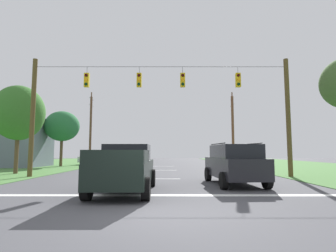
{
  "coord_description": "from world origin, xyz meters",
  "views": [
    {
      "loc": [
        0.5,
        -6.97,
        1.64
      ],
      "look_at": [
        0.53,
        10.86,
        3.38
      ],
      "focal_mm": 28.08,
      "sensor_mm": 36.0,
      "label": 1
    }
  ],
  "objects_px": {
    "suv_black": "(234,163)",
    "utility_pole_near_left": "(90,128)",
    "tree_roadside_left": "(18,113)",
    "distant_car_oncoming": "(235,160)",
    "utility_pole_mid_right": "(232,128)",
    "distant_car_crossing_white": "(97,158)",
    "pickup_truck": "(125,168)",
    "tree_roadside_right": "(62,126)",
    "overhead_signal_span": "(160,110)"
  },
  "relations": [
    {
      "from": "suv_black",
      "to": "utility_pole_near_left",
      "type": "bearing_deg",
      "value": 122.75
    },
    {
      "from": "suv_black",
      "to": "tree_roadside_left",
      "type": "height_order",
      "value": "tree_roadside_left"
    },
    {
      "from": "distant_car_oncoming",
      "to": "utility_pole_mid_right",
      "type": "relative_size",
      "value": 0.46
    },
    {
      "from": "distant_car_crossing_white",
      "to": "distant_car_oncoming",
      "type": "distance_m",
      "value": 17.2
    },
    {
      "from": "pickup_truck",
      "to": "utility_pole_near_left",
      "type": "distance_m",
      "value": 25.06
    },
    {
      "from": "pickup_truck",
      "to": "utility_pole_near_left",
      "type": "relative_size",
      "value": 0.57
    },
    {
      "from": "utility_pole_mid_right",
      "to": "tree_roadside_right",
      "type": "xyz_separation_m",
      "value": [
        -20.34,
        -4.64,
        -0.2
      ]
    },
    {
      "from": "pickup_truck",
      "to": "tree_roadside_left",
      "type": "height_order",
      "value": "tree_roadside_left"
    },
    {
      "from": "tree_roadside_right",
      "to": "tree_roadside_left",
      "type": "xyz_separation_m",
      "value": [
        0.62,
        -9.74,
        0.08
      ]
    },
    {
      "from": "tree_roadside_right",
      "to": "pickup_truck",
      "type": "bearing_deg",
      "value": -61.15
    },
    {
      "from": "distant_car_oncoming",
      "to": "distant_car_crossing_white",
      "type": "bearing_deg",
      "value": 153.99
    },
    {
      "from": "distant_car_crossing_white",
      "to": "tree_roadside_right",
      "type": "relative_size",
      "value": 0.7
    },
    {
      "from": "distant_car_crossing_white",
      "to": "distant_car_oncoming",
      "type": "bearing_deg",
      "value": -26.01
    },
    {
      "from": "utility_pole_mid_right",
      "to": "tree_roadside_left",
      "type": "xyz_separation_m",
      "value": [
        -19.72,
        -14.37,
        -0.12
      ]
    },
    {
      "from": "overhead_signal_span",
      "to": "pickup_truck",
      "type": "relative_size",
      "value": 3.19
    },
    {
      "from": "pickup_truck",
      "to": "tree_roadside_left",
      "type": "relative_size",
      "value": 0.82
    },
    {
      "from": "overhead_signal_span",
      "to": "utility_pole_near_left",
      "type": "height_order",
      "value": "utility_pole_near_left"
    },
    {
      "from": "utility_pole_near_left",
      "to": "overhead_signal_span",
      "type": "bearing_deg",
      "value": -60.37
    },
    {
      "from": "utility_pole_near_left",
      "to": "tree_roadside_right",
      "type": "height_order",
      "value": "utility_pole_near_left"
    },
    {
      "from": "distant_car_oncoming",
      "to": "overhead_signal_span",
      "type": "bearing_deg",
      "value": -130.37
    },
    {
      "from": "suv_black",
      "to": "distant_car_crossing_white",
      "type": "distance_m",
      "value": 23.25
    },
    {
      "from": "distant_car_crossing_white",
      "to": "tree_roadside_left",
      "type": "height_order",
      "value": "tree_roadside_left"
    },
    {
      "from": "tree_roadside_left",
      "to": "pickup_truck",
      "type": "bearing_deg",
      "value": -42.38
    },
    {
      "from": "tree_roadside_right",
      "to": "tree_roadside_left",
      "type": "relative_size",
      "value": 0.93
    },
    {
      "from": "utility_pole_near_left",
      "to": "distant_car_crossing_white",
      "type": "bearing_deg",
      "value": -42.41
    },
    {
      "from": "utility_pole_near_left",
      "to": "tree_roadside_left",
      "type": "distance_m",
      "value": 14.66
    },
    {
      "from": "overhead_signal_span",
      "to": "suv_black",
      "type": "xyz_separation_m",
      "value": [
        3.81,
        -3.95,
        -3.35
      ]
    },
    {
      "from": "overhead_signal_span",
      "to": "pickup_truck",
      "type": "height_order",
      "value": "overhead_signal_span"
    },
    {
      "from": "pickup_truck",
      "to": "utility_pole_mid_right",
      "type": "relative_size",
      "value": 0.57
    },
    {
      "from": "overhead_signal_span",
      "to": "utility_pole_mid_right",
      "type": "height_order",
      "value": "utility_pole_mid_right"
    },
    {
      "from": "suv_black",
      "to": "tree_roadside_left",
      "type": "relative_size",
      "value": 0.74
    },
    {
      "from": "utility_pole_mid_right",
      "to": "utility_pole_near_left",
      "type": "distance_m",
      "value": 18.59
    },
    {
      "from": "distant_car_crossing_white",
      "to": "suv_black",
      "type": "bearing_deg",
      "value": -58.33
    },
    {
      "from": "suv_black",
      "to": "tree_roadside_right",
      "type": "relative_size",
      "value": 0.79
    },
    {
      "from": "overhead_signal_span",
      "to": "utility_pole_mid_right",
      "type": "distance_m",
      "value": 18.98
    },
    {
      "from": "utility_pole_mid_right",
      "to": "distant_car_oncoming",
      "type": "bearing_deg",
      "value": -102.5
    },
    {
      "from": "utility_pole_near_left",
      "to": "tree_roadside_left",
      "type": "xyz_separation_m",
      "value": [
        -1.13,
        -14.62,
        -0.15
      ]
    },
    {
      "from": "utility_pole_mid_right",
      "to": "utility_pole_near_left",
      "type": "bearing_deg",
      "value": 179.25
    },
    {
      "from": "pickup_truck",
      "to": "tree_roadside_right",
      "type": "height_order",
      "value": "tree_roadside_right"
    },
    {
      "from": "overhead_signal_span",
      "to": "distant_car_oncoming",
      "type": "xyz_separation_m",
      "value": [
        7.05,
        8.3,
        -3.62
      ]
    },
    {
      "from": "overhead_signal_span",
      "to": "tree_roadside_right",
      "type": "bearing_deg",
      "value": 133.3
    },
    {
      "from": "overhead_signal_span",
      "to": "suv_black",
      "type": "distance_m",
      "value": 6.43
    },
    {
      "from": "pickup_truck",
      "to": "suv_black",
      "type": "relative_size",
      "value": 1.1
    },
    {
      "from": "suv_black",
      "to": "tree_roadside_right",
      "type": "bearing_deg",
      "value": 133.46
    },
    {
      "from": "overhead_signal_span",
      "to": "utility_pole_near_left",
      "type": "relative_size",
      "value": 1.82
    },
    {
      "from": "pickup_truck",
      "to": "suv_black",
      "type": "xyz_separation_m",
      "value": [
        5.06,
        2.37,
        0.09
      ]
    },
    {
      "from": "pickup_truck",
      "to": "distant_car_crossing_white",
      "type": "xyz_separation_m",
      "value": [
        -7.14,
        22.16,
        -0.18
      ]
    },
    {
      "from": "utility_pole_near_left",
      "to": "tree_roadside_right",
      "type": "bearing_deg",
      "value": -109.73
    },
    {
      "from": "overhead_signal_span",
      "to": "utility_pole_near_left",
      "type": "xyz_separation_m",
      "value": [
        -9.66,
        16.99,
        0.29
      ]
    },
    {
      "from": "distant_car_crossing_white",
      "to": "tree_roadside_right",
      "type": "xyz_separation_m",
      "value": [
        -3.01,
        -3.72,
        3.68
      ]
    }
  ]
}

